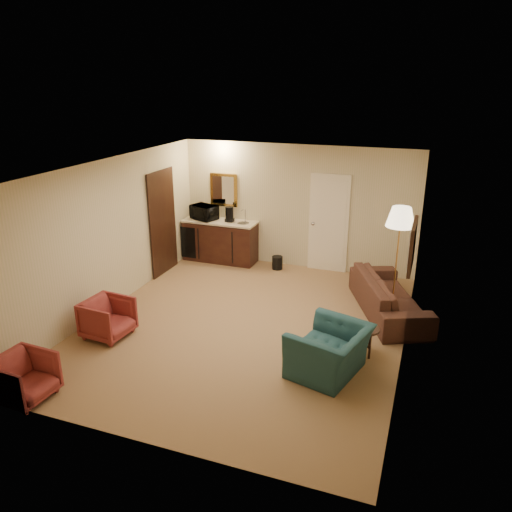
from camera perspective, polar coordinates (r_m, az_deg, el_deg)
The scene contains 12 objects.
ground at distance 8.31m, azimuth -1.21°, elevation -7.96°, with size 6.00×6.00×0.00m, color #98784D.
room_walls at distance 8.39m, azimuth -0.00°, elevation 4.93°, with size 5.02×6.01×2.61m.
wetbar_cabinet at distance 11.04m, azimuth -4.10°, elevation 1.75°, with size 1.64×0.58×0.92m, color #381E12.
sofa at distance 8.86m, azimuth 15.03°, elevation -3.76°, with size 2.20×0.64×0.86m, color black.
teal_armchair at distance 6.94m, azimuth 8.43°, elevation -9.86°, with size 1.05×0.68×0.91m, color #1B3E45.
rose_chair_near at distance 8.18m, azimuth -16.59°, elevation -6.63°, with size 0.66×0.62×0.68m, color #963331.
rose_chair_far at distance 7.06m, azimuth -25.02°, elevation -12.31°, with size 0.65×0.61×0.67m, color #963331.
coffee_table at distance 7.62m, azimuth 11.06°, elevation -9.28°, with size 0.74×0.50×0.43m, color black.
floor_lamp at distance 8.90m, azimuth 15.78°, elevation -0.31°, with size 0.49×0.49×1.85m, color #C08B40.
waste_bin at distance 10.63m, azimuth 2.45°, elevation -0.77°, with size 0.22×0.22×0.28m, color black.
microwave at distance 11.01m, azimuth -5.98°, elevation 5.17°, with size 0.56×0.31×0.38m, color black.
coffee_maker at distance 10.79m, azimuth -3.06°, elevation 4.78°, with size 0.17×0.17×0.32m, color black.
Camera 1 is at (2.69, -6.85, 3.86)m, focal length 35.00 mm.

